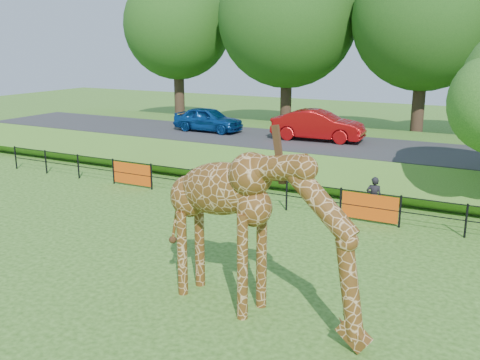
{
  "coord_description": "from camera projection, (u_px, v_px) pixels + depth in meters",
  "views": [
    {
      "loc": [
        7.09,
        -9.09,
        5.9
      ],
      "look_at": [
        0.08,
        4.24,
        2.0
      ],
      "focal_mm": 40.0,
      "sensor_mm": 36.0,
      "label": 1
    }
  ],
  "objects": [
    {
      "name": "ground",
      "position": [
        152.0,
        303.0,
        12.46
      ],
      "size": [
        90.0,
        90.0,
        0.0
      ],
      "primitive_type": "plane",
      "color": "#2B5415",
      "rests_on": "ground"
    },
    {
      "name": "giraffe",
      "position": [
        258.0,
        234.0,
        11.47
      ],
      "size": [
        5.43,
        1.96,
        3.82
      ],
      "primitive_type": null,
      "rotation": [
        0.0,
        0.0,
        -0.19
      ],
      "color": "#5D3713",
      "rests_on": "ground"
    },
    {
      "name": "perimeter_fence",
      "position": [
        287.0,
        196.0,
        19.18
      ],
      "size": [
        28.07,
        0.1,
        1.1
      ],
      "primitive_type": null,
      "color": "black",
      "rests_on": "ground"
    },
    {
      "name": "embankment",
      "position": [
        348.0,
        155.0,
        25.58
      ],
      "size": [
        40.0,
        9.0,
        1.3
      ],
      "primitive_type": "cube",
      "color": "#2B5415",
      "rests_on": "ground"
    },
    {
      "name": "road",
      "position": [
        339.0,
        146.0,
        24.12
      ],
      "size": [
        40.0,
        5.0,
        0.12
      ],
      "primitive_type": "cube",
      "color": "#2F2F32",
      "rests_on": "embankment"
    },
    {
      "name": "car_blue",
      "position": [
        208.0,
        119.0,
        27.46
      ],
      "size": [
        3.7,
        1.57,
        1.25
      ],
      "primitive_type": "imported",
      "rotation": [
        0.0,
        0.0,
        1.54
      ],
      "color": "#124796",
      "rests_on": "road"
    },
    {
      "name": "car_red",
      "position": [
        318.0,
        125.0,
        24.95
      ],
      "size": [
        4.36,
        1.79,
        1.41
      ],
      "primitive_type": "imported",
      "rotation": [
        0.0,
        0.0,
        1.64
      ],
      "color": "#A50B0D",
      "rests_on": "road"
    },
    {
      "name": "visitor",
      "position": [
        374.0,
        197.0,
        18.32
      ],
      "size": [
        0.58,
        0.42,
        1.46
      ],
      "primitive_type": "imported",
      "rotation": [
        0.0,
        0.0,
        3.29
      ],
      "color": "black",
      "rests_on": "ground"
    },
    {
      "name": "bg_tree_line",
      "position": [
        423.0,
        17.0,
        28.66
      ],
      "size": [
        37.3,
        8.8,
        11.82
      ],
      "color": "#352218",
      "rests_on": "ground"
    }
  ]
}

